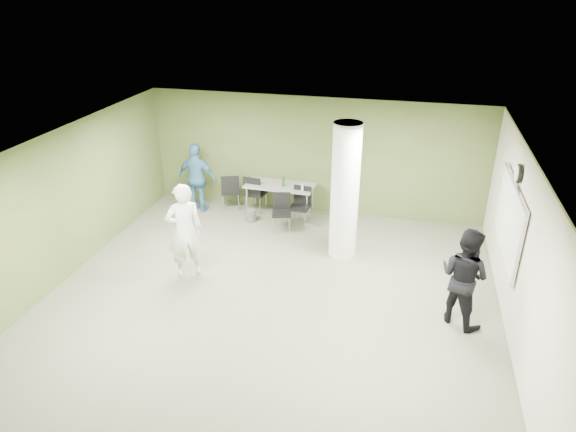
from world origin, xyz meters
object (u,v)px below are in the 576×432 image
(chair_back_left, at_px, (230,189))
(man_black, at_px, (464,277))
(woman_white, at_px, (185,231))
(folding_table, at_px, (280,187))
(man_blue, at_px, (197,178))

(chair_back_left, height_order, man_black, man_black)
(woman_white, height_order, man_black, woman_white)
(chair_back_left, xyz_separation_m, man_black, (5.22, -3.36, 0.33))
(chair_back_left, relative_size, woman_white, 0.48)
(folding_table, xyz_separation_m, man_black, (3.95, -3.34, 0.14))
(chair_back_left, distance_m, man_black, 6.22)
(woman_white, relative_size, man_black, 1.10)
(chair_back_left, distance_m, woman_white, 3.13)
(woman_white, relative_size, man_blue, 1.11)
(man_black, distance_m, man_blue, 6.70)
(folding_table, bearing_deg, man_black, -38.10)
(folding_table, xyz_separation_m, man_blue, (-1.99, -0.25, 0.13))
(chair_back_left, height_order, woman_white, woman_white)
(woman_white, distance_m, man_black, 5.01)
(chair_back_left, relative_size, man_blue, 0.53)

